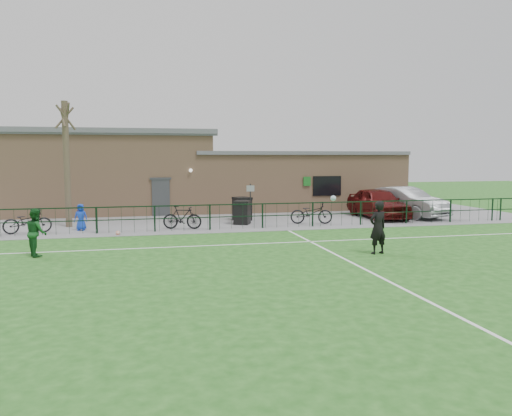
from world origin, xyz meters
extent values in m
plane|color=#1E5519|center=(0.00, 0.00, 0.00)|extent=(90.00, 90.00, 0.00)
cube|color=slate|center=(0.00, 13.50, 0.01)|extent=(34.00, 13.00, 0.02)
cube|color=white|center=(0.00, 7.80, 0.00)|extent=(28.00, 0.10, 0.01)
cube|color=white|center=(0.00, 4.00, 0.00)|extent=(28.00, 0.10, 0.01)
cube|color=white|center=(2.00, 0.00, 0.00)|extent=(0.10, 16.00, 0.01)
cube|color=black|center=(0.00, 8.00, 0.60)|extent=(28.00, 0.10, 1.20)
cylinder|color=#493C2C|center=(-8.00, 10.50, 3.00)|extent=(0.30, 0.30, 6.00)
cube|color=black|center=(0.33, 9.55, 0.56)|extent=(0.99, 1.04, 1.09)
cube|color=black|center=(0.62, 11.03, 0.59)|extent=(0.97, 1.04, 1.14)
cylinder|color=black|center=(0.83, 9.93, 1.02)|extent=(0.07, 0.07, 2.00)
imported|color=#4F0F0E|center=(8.15, 10.46, 0.84)|extent=(2.01, 4.86, 1.65)
imported|color=#93969A|center=(9.86, 10.58, 0.85)|extent=(3.39, 5.34, 1.66)
imported|color=black|center=(-9.49, 8.73, 0.55)|extent=(2.11, 1.15, 1.05)
imported|color=black|center=(-2.73, 8.53, 0.57)|extent=(1.89, 1.00, 1.09)
imported|color=black|center=(3.74, 8.90, 0.57)|extent=(2.21, 1.21, 1.10)
imported|color=#143BBF|center=(-7.29, 9.11, 0.63)|extent=(0.64, 0.47, 1.22)
imported|color=black|center=(3.47, 1.09, 0.93)|extent=(0.76, 0.58, 1.87)
sphere|color=white|center=(2.83, 3.68, 1.76)|extent=(0.22, 0.22, 0.22)
imported|color=#16501F|center=(-8.08, 3.36, 0.82)|extent=(0.88, 0.97, 1.64)
sphere|color=white|center=(-5.59, 7.40, 0.10)|extent=(0.20, 0.20, 0.20)
cube|color=tan|center=(0.00, 16.50, 1.75)|extent=(24.00, 5.00, 3.50)
cube|color=tan|center=(-6.24, 16.50, 4.10)|extent=(11.52, 5.00, 1.20)
cube|color=#54575C|center=(-6.24, 16.50, 4.82)|extent=(12.02, 5.40, 0.28)
cube|color=#54575C|center=(5.28, 16.50, 3.60)|extent=(13.44, 5.30, 0.22)
cube|color=#383A3D|center=(-3.50, 13.97, 1.05)|extent=(1.00, 0.08, 2.10)
cube|color=black|center=(6.50, 13.97, 1.60)|extent=(1.80, 0.08, 1.20)
cube|color=#19661E|center=(5.20, 13.92, 1.90)|extent=(0.45, 0.04, 0.55)
camera|label=1|loc=(-4.50, -14.73, 3.41)|focal=35.00mm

